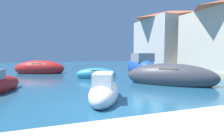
# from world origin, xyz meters

# --- Properties ---
(ground) EXTENTS (80.00, 80.00, 0.00)m
(ground) POSITION_xyz_m (0.00, 0.00, 0.00)
(ground) COLOR #1E5170
(moored_boat_1) EXTENTS (2.88, 5.74, 2.52)m
(moored_boat_1) POSITION_xyz_m (6.29, 11.22, 0.69)
(moored_boat_1) COLOR #1E479E
(moored_boat_1) RESTS_ON ground
(moored_boat_3) EXTENTS (3.53, 2.21, 1.09)m
(moored_boat_3) POSITION_xyz_m (0.88, 8.88, 0.30)
(moored_boat_3) COLOR teal
(moored_boat_3) RESTS_ON ground
(moored_boat_4) EXTENTS (5.47, 3.58, 1.71)m
(moored_boat_4) POSITION_xyz_m (-3.69, 14.41, 0.48)
(moored_boat_4) COLOR #B21E1E
(moored_boat_4) RESTS_ON ground
(moored_boat_5) EXTENTS (2.57, 3.85, 1.48)m
(moored_boat_5) POSITION_xyz_m (-0.60, 1.66, 0.38)
(moored_boat_5) COLOR white
(moored_boat_5) RESTS_ON ground
(moored_boat_6) EXTENTS (5.55, 5.53, 1.78)m
(moored_boat_6) POSITION_xyz_m (4.73, 4.21, 0.49)
(moored_boat_6) COLOR #3F3F47
(moored_boat_6) RESTS_ON ground
(waterfront_building_annex) EXTENTS (7.34, 8.30, 7.33)m
(waterfront_building_annex) POSITION_xyz_m (13.00, 15.70, 4.23)
(waterfront_building_annex) COLOR beige
(waterfront_building_annex) RESTS_ON quay_promenade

